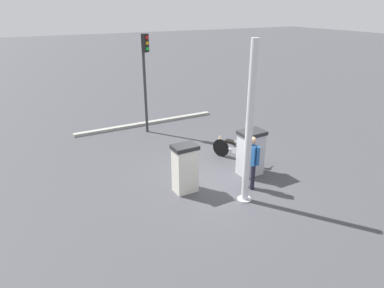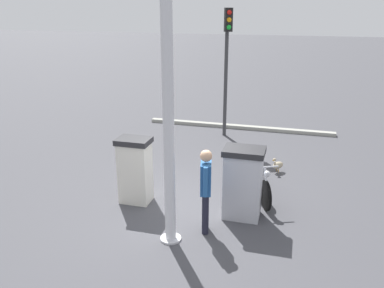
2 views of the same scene
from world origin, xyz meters
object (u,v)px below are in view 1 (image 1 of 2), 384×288
Objects in this scene: attendant_person at (251,159)px; canopy_support_pole at (249,129)px; motorcycle_near_pump at (237,149)px; fuel_pump_near at (251,152)px; fuel_pump_far at (185,168)px; wandering_duck at (220,140)px; roadside_traffic_light at (145,68)px.

canopy_support_pole is (-0.49, 0.55, 1.21)m from attendant_person.
canopy_support_pole is at bearing 149.93° from motorcycle_near_pump.
fuel_pump_near is 0.83× the size of motorcycle_near_pump.
attendant_person is (-0.79, -1.84, 0.21)m from fuel_pump_far.
motorcycle_near_pump is 1.68m from wandering_duck.
canopy_support_pole reaches higher than roadside_traffic_light.
motorcycle_near_pump is 1.08× the size of attendant_person.
fuel_pump_near reaches higher than wandering_duck.
fuel_pump_near is at bearing -164.12° from roadside_traffic_light.
roadside_traffic_light reaches higher than wandering_duck.
fuel_pump_far is (0.00, 2.42, -0.01)m from fuel_pump_near.
fuel_pump_far is 3.98m from wandering_duck.
canopy_support_pole is (-6.65, -0.39, -0.64)m from roadside_traffic_light.
fuel_pump_far is 0.82× the size of motorcycle_near_pump.
canopy_support_pole is (-2.29, 1.33, 1.70)m from motorcycle_near_pump.
motorcycle_near_pump is at bearing -158.51° from roadside_traffic_light.
attendant_person is at bearing 162.16° from wandering_duck.
roadside_traffic_light is (4.36, 1.72, 2.35)m from motorcycle_near_pump.
motorcycle_near_pump is 0.44× the size of roadside_traffic_light.
roadside_traffic_light is at bearing 3.37° from canopy_support_pole.
fuel_pump_far is 3.51× the size of wandering_duck.
wandering_duck is at bearing -143.32° from roadside_traffic_light.
fuel_pump_near is at bearing -36.57° from attendant_person.
fuel_pump_near is 2.74m from wandering_duck.
roadside_traffic_light is (5.37, -0.90, 2.07)m from fuel_pump_far.
attendant_person reaches higher than motorcycle_near_pump.
motorcycle_near_pump is 4.30× the size of wandering_duck.
roadside_traffic_light is at bearing -9.48° from fuel_pump_far.
fuel_pump_far is at bearing 66.74° from attendant_person.
roadside_traffic_light is (5.37, 1.53, 2.06)m from fuel_pump_near.
motorcycle_near_pump is at bearing -68.95° from fuel_pump_far.
attendant_person is at bearing 156.62° from motorcycle_near_pump.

